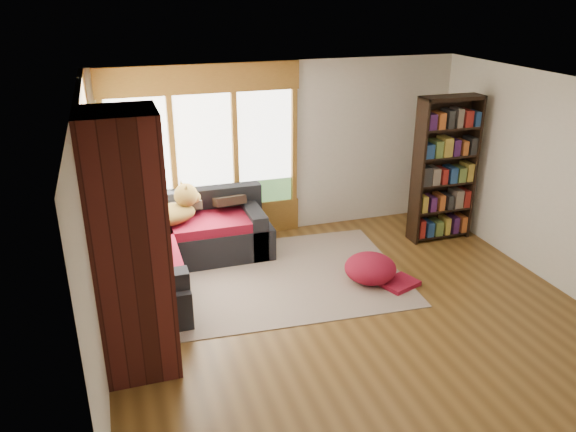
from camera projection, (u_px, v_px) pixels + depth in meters
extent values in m
plane|color=brown|center=(347.00, 308.00, 6.71)|extent=(5.50, 5.50, 0.00)
plane|color=white|center=(357.00, 88.00, 5.73)|extent=(5.50, 5.50, 0.00)
cube|color=silver|center=(284.00, 149.00, 8.42)|extent=(5.50, 0.04, 2.60)
cube|color=silver|center=(493.00, 328.00, 4.02)|extent=(5.50, 0.04, 2.60)
cube|color=silver|center=(91.00, 238.00, 5.44)|extent=(0.04, 5.00, 2.60)
cube|color=silver|center=(554.00, 182.00, 7.00)|extent=(0.04, 5.00, 2.60)
cube|color=olive|center=(205.00, 153.00, 8.04)|extent=(2.82, 0.10, 1.90)
cube|color=white|center=(205.00, 153.00, 8.04)|extent=(2.54, 0.09, 1.62)
cube|color=olive|center=(94.00, 193.00, 6.49)|extent=(0.10, 2.62, 1.90)
cube|color=white|center=(94.00, 193.00, 6.49)|extent=(0.09, 2.36, 1.62)
cube|color=#789764|center=(92.00, 142.00, 7.07)|extent=(0.03, 0.72, 0.90)
cube|color=#471914|center=(131.00, 249.00, 5.23)|extent=(0.70, 0.70, 2.60)
cube|color=black|center=(183.00, 241.00, 7.97)|extent=(2.20, 0.90, 0.42)
cube|color=black|center=(178.00, 207.00, 8.13)|extent=(2.20, 0.20, 0.38)
cube|color=black|center=(251.00, 227.00, 8.22)|extent=(0.20, 0.90, 0.60)
cube|color=maroon|center=(176.00, 228.00, 7.73)|extent=(1.90, 0.66, 0.12)
cube|color=black|center=(140.00, 268.00, 7.21)|extent=(0.90, 2.20, 0.42)
cube|color=black|center=(107.00, 243.00, 6.96)|extent=(0.20, 2.20, 0.38)
cube|color=black|center=(145.00, 300.00, 6.30)|extent=(0.90, 0.20, 0.60)
cube|color=maroon|center=(150.00, 260.00, 6.84)|extent=(0.66, 1.20, 0.12)
cube|color=maroon|center=(143.00, 230.00, 7.67)|extent=(0.66, 0.66, 0.12)
cube|color=beige|center=(283.00, 276.00, 7.44)|extent=(3.25, 2.57, 0.01)
cube|color=black|center=(470.00, 167.00, 8.33)|extent=(0.04, 0.31, 2.16)
cube|color=black|center=(418.00, 173.00, 8.08)|extent=(0.04, 0.31, 2.16)
cube|color=black|center=(439.00, 167.00, 8.33)|extent=(0.92, 0.02, 2.16)
cube|color=black|center=(437.00, 233.00, 8.59)|extent=(0.84, 0.29, 0.03)
cube|color=black|center=(440.00, 208.00, 8.44)|extent=(0.84, 0.29, 0.03)
cube|color=black|center=(443.00, 183.00, 8.28)|extent=(0.84, 0.29, 0.03)
cube|color=black|center=(446.00, 156.00, 8.12)|extent=(0.84, 0.29, 0.03)
cube|color=black|center=(449.00, 128.00, 7.97)|extent=(0.84, 0.29, 0.03)
cube|color=black|center=(452.00, 99.00, 7.81)|extent=(0.84, 0.29, 0.03)
cube|color=#726659|center=(445.00, 170.00, 8.19)|extent=(0.80, 0.23, 2.00)
ellipsoid|color=maroon|center=(370.00, 267.00, 7.26)|extent=(0.86, 0.86, 0.36)
ellipsoid|color=brown|center=(167.00, 214.00, 7.51)|extent=(0.88, 0.67, 0.27)
sphere|color=brown|center=(186.00, 202.00, 7.59)|extent=(0.38, 0.38, 0.32)
cone|color=brown|center=(182.00, 194.00, 7.52)|extent=(0.14, 0.14, 0.14)
ellipsoid|color=#3E301C|center=(140.00, 241.00, 6.73)|extent=(0.84, 0.94, 0.27)
sphere|color=#3E301C|center=(126.00, 225.00, 6.86)|extent=(0.44, 0.44, 0.32)
cone|color=#3E301C|center=(127.00, 216.00, 6.78)|extent=(0.16, 0.16, 0.14)
cube|color=black|center=(227.00, 195.00, 8.14)|extent=(0.45, 0.12, 0.45)
cube|color=black|center=(185.00, 199.00, 7.97)|extent=(0.45, 0.12, 0.45)
cube|color=black|center=(119.00, 219.00, 7.31)|extent=(0.45, 0.12, 0.45)
cube|color=black|center=(123.00, 254.00, 6.34)|extent=(0.45, 0.12, 0.45)
cube|color=maroon|center=(142.00, 204.00, 7.80)|extent=(0.42, 0.12, 0.42)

